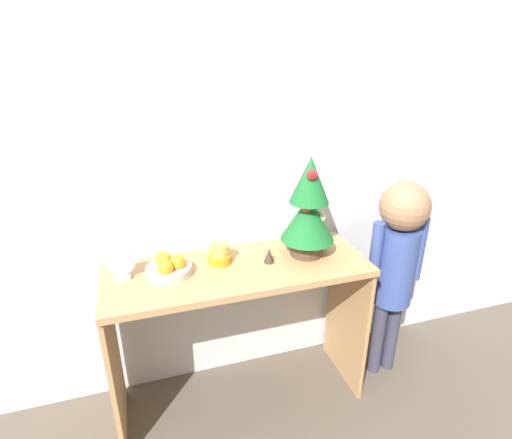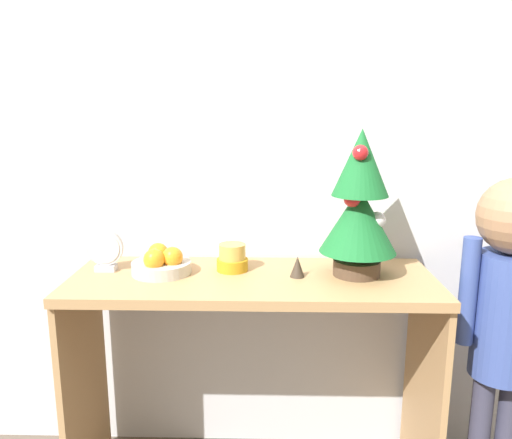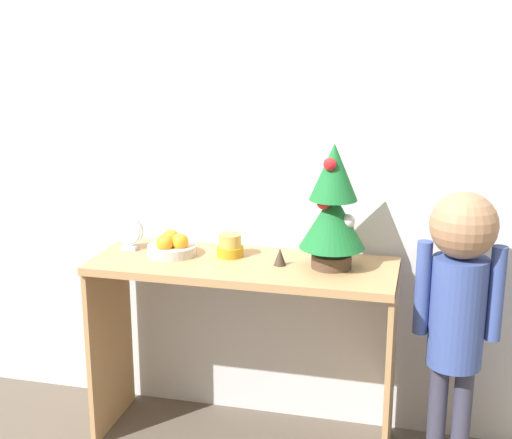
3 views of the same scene
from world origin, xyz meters
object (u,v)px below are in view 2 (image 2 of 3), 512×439
at_px(child_figure, 508,294).
at_px(fruit_bowl, 162,263).
at_px(desk_clock, 105,251).
at_px(mini_tree, 360,204).
at_px(singing_bowl, 232,258).
at_px(figurine, 297,267).

bearing_deg(child_figure, fruit_bowl, 176.58).
bearing_deg(desk_clock, fruit_bowl, -6.31).
distance_m(mini_tree, singing_bowl, 0.44).
relative_size(fruit_bowl, child_figure, 0.18).
distance_m(fruit_bowl, desk_clock, 0.19).
relative_size(desk_clock, figurine, 2.08).
xyz_separation_m(mini_tree, singing_bowl, (-0.40, 0.04, -0.19)).
distance_m(fruit_bowl, child_figure, 1.07).
height_order(mini_tree, desk_clock, mini_tree).
bearing_deg(fruit_bowl, singing_bowl, 9.24).
relative_size(mini_tree, child_figure, 0.43).
bearing_deg(singing_bowl, fruit_bowl, -170.76).
xyz_separation_m(singing_bowl, desk_clock, (-0.41, -0.02, 0.03)).
bearing_deg(figurine, desk_clock, 175.84).
xyz_separation_m(figurine, child_figure, (0.64, -0.04, -0.07)).
relative_size(mini_tree, fruit_bowl, 2.41).
xyz_separation_m(mini_tree, child_figure, (0.45, -0.06, -0.26)).
bearing_deg(singing_bowl, desk_clock, -177.81).
distance_m(mini_tree, fruit_bowl, 0.65).
bearing_deg(child_figure, mini_tree, 172.13).
xyz_separation_m(singing_bowl, figurine, (0.21, -0.06, -0.01)).
relative_size(fruit_bowl, figurine, 2.87).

